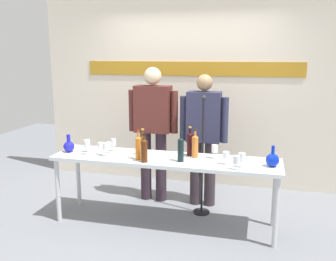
% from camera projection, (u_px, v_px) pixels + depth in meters
% --- Properties ---
extents(ground_plane, '(10.00, 10.00, 0.00)m').
position_uv_depth(ground_plane, '(165.00, 223.00, 4.19)').
color(ground_plane, slate).
extents(back_wall, '(4.45, 0.11, 3.00)m').
position_uv_depth(back_wall, '(191.00, 82.00, 5.30)').
color(back_wall, beige).
rests_on(back_wall, ground).
extents(display_table, '(2.51, 0.59, 0.78)m').
position_uv_depth(display_table, '(165.00, 163.00, 4.04)').
color(display_table, silver).
rests_on(display_table, ground).
extents(decanter_blue_left, '(0.13, 0.13, 0.21)m').
position_uv_depth(decanter_blue_left, '(69.00, 146.00, 4.26)').
color(decanter_blue_left, '#1E1EBE').
rests_on(decanter_blue_left, display_table).
extents(decanter_blue_right, '(0.14, 0.14, 0.22)m').
position_uv_depth(decanter_blue_right, '(272.00, 160.00, 3.71)').
color(decanter_blue_right, '#0C27BC').
rests_on(decanter_blue_right, display_table).
extents(presenter_left, '(0.65, 0.22, 1.74)m').
position_uv_depth(presenter_left, '(153.00, 125.00, 4.68)').
color(presenter_left, '#31232E').
rests_on(presenter_left, ground).
extents(presenter_right, '(0.60, 0.22, 1.66)m').
position_uv_depth(presenter_right, '(204.00, 132.00, 4.54)').
color(presenter_right, '#352B31').
rests_on(presenter_right, ground).
extents(wine_bottle_0, '(0.07, 0.07, 0.31)m').
position_uv_depth(wine_bottle_0, '(143.00, 144.00, 4.11)').
color(wine_bottle_0, '#543014').
rests_on(wine_bottle_0, display_table).
extents(wine_bottle_1, '(0.07, 0.07, 0.33)m').
position_uv_depth(wine_bottle_1, '(190.00, 143.00, 4.10)').
color(wine_bottle_1, black).
rests_on(wine_bottle_1, display_table).
extents(wine_bottle_2, '(0.07, 0.07, 0.32)m').
position_uv_depth(wine_bottle_2, '(181.00, 149.00, 3.87)').
color(wine_bottle_2, black).
rests_on(wine_bottle_2, display_table).
extents(wine_bottle_3, '(0.07, 0.07, 0.33)m').
position_uv_depth(wine_bottle_3, '(138.00, 147.00, 3.94)').
color(wine_bottle_3, orange).
rests_on(wine_bottle_3, display_table).
extents(wine_bottle_4, '(0.07, 0.07, 0.32)m').
position_uv_depth(wine_bottle_4, '(195.00, 145.00, 4.02)').
color(wine_bottle_4, orange).
rests_on(wine_bottle_4, display_table).
extents(wine_bottle_5, '(0.07, 0.07, 0.31)m').
position_uv_depth(wine_bottle_5, '(144.00, 150.00, 3.85)').
color(wine_bottle_5, '#4E250D').
rests_on(wine_bottle_5, display_table).
extents(wine_glass_left_0, '(0.06, 0.06, 0.16)m').
position_uv_depth(wine_glass_left_0, '(87.00, 145.00, 4.13)').
color(wine_glass_left_0, white).
rests_on(wine_glass_left_0, display_table).
extents(wine_glass_left_1, '(0.07, 0.07, 0.16)m').
position_uv_depth(wine_glass_left_1, '(106.00, 147.00, 4.06)').
color(wine_glass_left_1, white).
rests_on(wine_glass_left_1, display_table).
extents(wine_glass_left_2, '(0.06, 0.06, 0.14)m').
position_uv_depth(wine_glass_left_2, '(101.00, 146.00, 4.13)').
color(wine_glass_left_2, white).
rests_on(wine_glass_left_2, display_table).
extents(wine_glass_left_3, '(0.07, 0.07, 0.15)m').
position_uv_depth(wine_glass_left_3, '(87.00, 144.00, 4.24)').
color(wine_glass_left_3, white).
rests_on(wine_glass_left_3, display_table).
extents(wine_glass_left_4, '(0.06, 0.06, 0.13)m').
position_uv_depth(wine_glass_left_4, '(109.00, 146.00, 4.19)').
color(wine_glass_left_4, white).
rests_on(wine_glass_left_4, display_table).
extents(wine_glass_left_5, '(0.06, 0.06, 0.15)m').
position_uv_depth(wine_glass_left_5, '(113.00, 143.00, 4.28)').
color(wine_glass_left_5, white).
rests_on(wine_glass_left_5, display_table).
extents(wine_glass_right_0, '(0.07, 0.07, 0.15)m').
position_uv_depth(wine_glass_right_0, '(215.00, 149.00, 3.98)').
color(wine_glass_right_0, white).
rests_on(wine_glass_right_0, display_table).
extents(wine_glass_right_1, '(0.07, 0.07, 0.14)m').
position_uv_depth(wine_glass_right_1, '(236.00, 160.00, 3.60)').
color(wine_glass_right_1, white).
rests_on(wine_glass_right_1, display_table).
extents(wine_glass_right_2, '(0.07, 0.07, 0.15)m').
position_uv_depth(wine_glass_right_2, '(242.00, 158.00, 3.68)').
color(wine_glass_right_2, white).
rests_on(wine_glass_right_2, display_table).
extents(wine_glass_right_3, '(0.07, 0.07, 0.14)m').
position_uv_depth(wine_glass_right_3, '(226.00, 155.00, 3.77)').
color(wine_glass_right_3, white).
rests_on(wine_glass_right_3, display_table).
extents(microphone_stand, '(0.20, 0.20, 1.43)m').
position_uv_depth(microphone_stand, '(202.00, 176.00, 4.37)').
color(microphone_stand, black).
rests_on(microphone_stand, ground).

